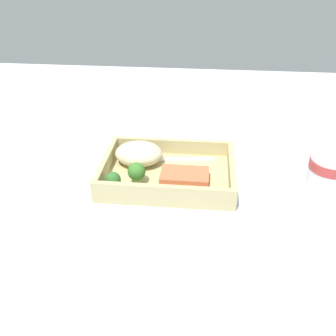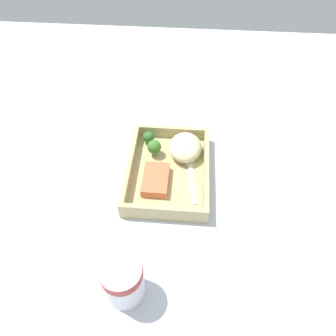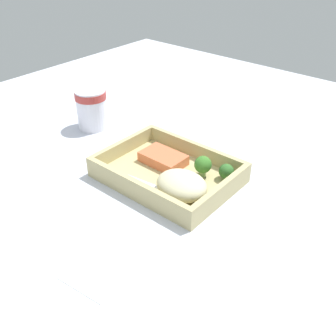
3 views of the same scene
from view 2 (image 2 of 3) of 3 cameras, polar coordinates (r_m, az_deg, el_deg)
ground_plane at (r=85.61cm, az=0.00°, el=-1.62°), size 160.00×160.00×2.00cm
takeout_tray at (r=84.37cm, az=0.00°, el=-0.93°), size 27.77×20.48×1.20cm
tray_rim at (r=82.64cm, az=0.00°, el=0.08°), size 27.77×20.48×3.36cm
salmon_fillet at (r=80.91cm, az=-2.15°, el=-2.03°), size 9.82×6.34×2.25cm
mashed_potatoes at (r=86.64cm, az=3.03°, el=3.63°), size 10.46×8.66×4.75cm
broccoli_floret_1 at (r=86.24cm, az=-2.42°, el=3.65°), size 3.65×3.65×4.60cm
broccoli_floret_2 at (r=90.15cm, az=-3.45°, el=5.37°), size 3.14×3.14×3.48cm
fork at (r=83.16cm, az=4.05°, el=-1.22°), size 15.88×3.51×0.44cm
paper_cup at (r=64.78cm, az=-7.85°, el=-18.70°), size 7.96×7.96×10.30cm
receipt_slip at (r=92.50cm, az=16.43°, el=1.79°), size 10.34×12.83×0.24cm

